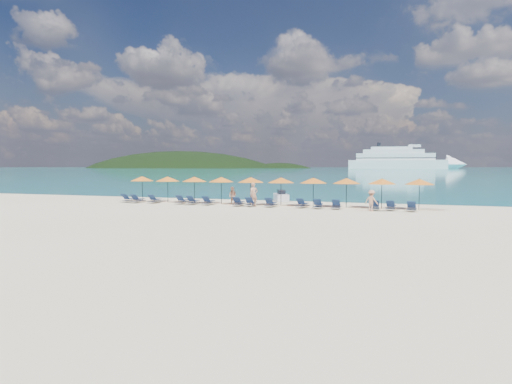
% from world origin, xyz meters
% --- Properties ---
extents(ground, '(1400.00, 1400.00, 0.00)m').
position_xyz_m(ground, '(0.00, 0.00, 0.00)').
color(ground, beige).
extents(sea, '(1600.00, 1300.00, 0.01)m').
position_xyz_m(sea, '(0.00, 660.00, 0.01)').
color(sea, '#1FA9B2').
rests_on(sea, ground).
extents(headland_main, '(374.00, 242.00, 126.50)m').
position_xyz_m(headland_main, '(-300.00, 540.00, -38.00)').
color(headland_main, black).
rests_on(headland_main, ground).
extents(headland_small, '(162.00, 126.00, 85.50)m').
position_xyz_m(headland_small, '(-150.00, 560.00, -35.00)').
color(headland_small, black).
rests_on(headland_small, ground).
extents(cruise_ship, '(134.57, 33.69, 37.07)m').
position_xyz_m(cruise_ship, '(20.02, 508.65, 9.65)').
color(cruise_ship, white).
rests_on(cruise_ship, ground).
extents(jetski, '(2.04, 2.88, 0.96)m').
position_xyz_m(jetski, '(0.12, 9.78, 0.40)').
color(jetski, silver).
rests_on(jetski, ground).
extents(beachgoer_a, '(0.79, 0.79, 1.85)m').
position_xyz_m(beachgoer_a, '(-0.53, 4.04, 0.93)').
color(beachgoer_a, tan).
rests_on(beachgoer_a, ground).
extents(beachgoer_b, '(0.79, 0.59, 1.46)m').
position_xyz_m(beachgoer_b, '(-2.66, 5.02, 0.73)').
color(beachgoer_b, tan).
rests_on(beachgoer_b, ground).
extents(beachgoer_c, '(1.06, 0.80, 1.49)m').
position_xyz_m(beachgoer_c, '(8.30, 3.33, 0.74)').
color(beachgoer_c, tan).
rests_on(beachgoer_c, ground).
extents(umbrella_0, '(2.10, 2.10, 2.28)m').
position_xyz_m(umbrella_0, '(-11.44, 5.55, 2.02)').
color(umbrella_0, black).
rests_on(umbrella_0, ground).
extents(umbrella_1, '(2.10, 2.10, 2.28)m').
position_xyz_m(umbrella_1, '(-8.85, 5.47, 2.02)').
color(umbrella_1, black).
rests_on(umbrella_1, ground).
extents(umbrella_2, '(2.10, 2.10, 2.28)m').
position_xyz_m(umbrella_2, '(-6.35, 5.56, 2.02)').
color(umbrella_2, black).
rests_on(umbrella_2, ground).
extents(umbrella_3, '(2.10, 2.10, 2.28)m').
position_xyz_m(umbrella_3, '(-3.79, 5.36, 2.02)').
color(umbrella_3, black).
rests_on(umbrella_3, ground).
extents(umbrella_4, '(2.10, 2.10, 2.28)m').
position_xyz_m(umbrella_4, '(-1.24, 5.37, 2.02)').
color(umbrella_4, black).
rests_on(umbrella_4, ground).
extents(umbrella_5, '(2.10, 2.10, 2.28)m').
position_xyz_m(umbrella_5, '(1.28, 5.40, 2.02)').
color(umbrella_5, black).
rests_on(umbrella_5, ground).
extents(umbrella_6, '(2.10, 2.10, 2.28)m').
position_xyz_m(umbrella_6, '(3.84, 5.45, 2.02)').
color(umbrella_6, black).
rests_on(umbrella_6, ground).
extents(umbrella_7, '(2.10, 2.10, 2.28)m').
position_xyz_m(umbrella_7, '(6.36, 5.41, 2.02)').
color(umbrella_7, black).
rests_on(umbrella_7, ground).
extents(umbrella_8, '(2.10, 2.10, 2.28)m').
position_xyz_m(umbrella_8, '(8.90, 5.45, 2.02)').
color(umbrella_8, black).
rests_on(umbrella_8, ground).
extents(umbrella_9, '(2.10, 2.10, 2.28)m').
position_xyz_m(umbrella_9, '(11.47, 5.38, 2.02)').
color(umbrella_9, black).
rests_on(umbrella_9, ground).
extents(lounger_0, '(0.67, 1.72, 0.66)m').
position_xyz_m(lounger_0, '(-12.11, 4.47, 0.24)').
color(lounger_0, silver).
rests_on(lounger_0, ground).
extents(lounger_1, '(0.76, 1.75, 0.66)m').
position_xyz_m(lounger_1, '(-11.04, 4.20, 0.24)').
color(lounger_1, silver).
rests_on(lounger_1, ground).
extents(lounger_2, '(0.76, 1.75, 0.66)m').
position_xyz_m(lounger_2, '(-9.49, 4.40, 0.24)').
color(lounger_2, silver).
rests_on(lounger_2, ground).
extents(lounger_3, '(0.74, 1.74, 0.66)m').
position_xyz_m(lounger_3, '(-6.89, 4.43, 0.24)').
color(lounger_3, silver).
rests_on(lounger_3, ground).
extents(lounger_4, '(0.69, 1.73, 0.66)m').
position_xyz_m(lounger_4, '(-5.80, 4.19, 0.24)').
color(lounger_4, silver).
rests_on(lounger_4, ground).
extents(lounger_5, '(0.73, 1.74, 0.66)m').
position_xyz_m(lounger_5, '(-4.46, 4.24, 0.24)').
color(lounger_5, silver).
rests_on(lounger_5, ground).
extents(lounger_6, '(0.76, 1.75, 0.66)m').
position_xyz_m(lounger_6, '(-1.80, 4.12, 0.24)').
color(lounger_6, silver).
rests_on(lounger_6, ground).
extents(lounger_7, '(0.71, 1.73, 0.66)m').
position_xyz_m(lounger_7, '(-0.80, 4.17, 0.24)').
color(lounger_7, silver).
rests_on(lounger_7, ground).
extents(lounger_8, '(0.64, 1.71, 0.66)m').
position_xyz_m(lounger_8, '(0.81, 4.17, 0.24)').
color(lounger_8, silver).
rests_on(lounger_8, ground).
extents(lounger_9, '(0.78, 1.75, 0.66)m').
position_xyz_m(lounger_9, '(3.24, 4.38, 0.24)').
color(lounger_9, silver).
rests_on(lounger_9, ground).
extents(lounger_10, '(0.69, 1.72, 0.66)m').
position_xyz_m(lounger_10, '(4.47, 4.14, 0.24)').
color(lounger_10, silver).
rests_on(lounger_10, ground).
extents(lounger_11, '(0.73, 1.74, 0.66)m').
position_xyz_m(lounger_11, '(5.79, 4.14, 0.24)').
color(lounger_11, silver).
rests_on(lounger_11, ground).
extents(lounger_12, '(0.69, 1.73, 0.66)m').
position_xyz_m(lounger_12, '(8.50, 4.21, 0.24)').
color(lounger_12, silver).
rests_on(lounger_12, ground).
extents(lounger_13, '(0.78, 1.75, 0.66)m').
position_xyz_m(lounger_13, '(9.60, 4.41, 0.24)').
color(lounger_13, silver).
rests_on(lounger_13, ground).
extents(lounger_14, '(0.74, 1.74, 0.66)m').
position_xyz_m(lounger_14, '(10.95, 4.19, 0.24)').
color(lounger_14, silver).
rests_on(lounger_14, ground).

